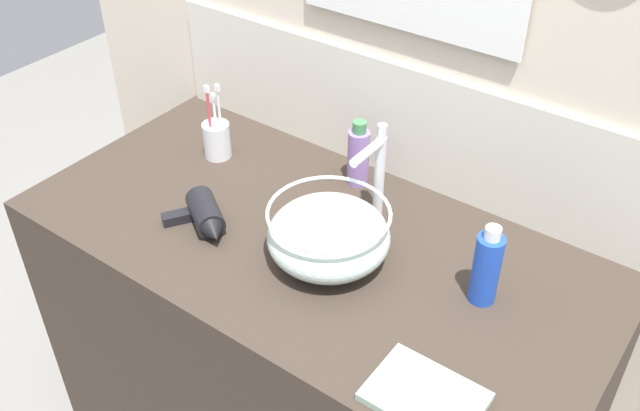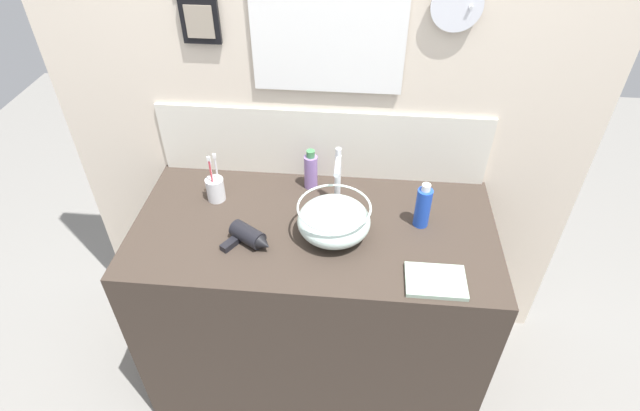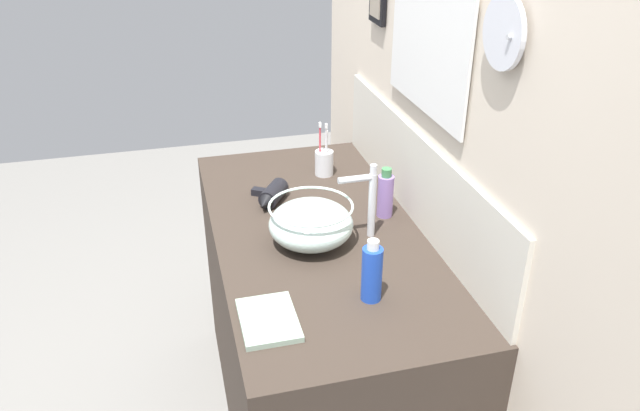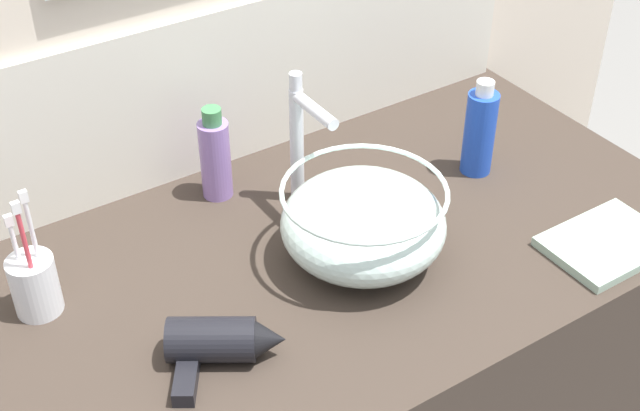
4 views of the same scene
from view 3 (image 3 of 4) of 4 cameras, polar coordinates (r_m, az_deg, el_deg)
vanity_counter at (r=2.28m, az=-0.15°, el=-11.93°), size 1.35×0.67×0.90m
back_panel at (r=2.00m, az=9.98°, el=6.42°), size 2.13×0.10×2.38m
glass_bowl_sink at (r=1.91m, az=-0.83°, el=-1.65°), size 0.26×0.26×0.14m
faucet at (r=1.93m, az=4.42°, el=0.86°), size 0.02×0.12×0.25m
hair_drier at (r=2.18m, az=-4.49°, el=0.95°), size 0.19×0.14×0.07m
toothbrush_cup at (r=2.37m, az=0.38°, el=4.00°), size 0.07×0.07×0.21m
shampoo_bottle at (r=2.08m, az=6.00°, el=1.01°), size 0.05×0.05×0.17m
lotion_bottle at (r=1.67m, az=4.76°, el=-6.15°), size 0.06×0.06×0.18m
hand_towel at (r=1.63m, az=-4.73°, el=-10.38°), size 0.20×0.14×0.02m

